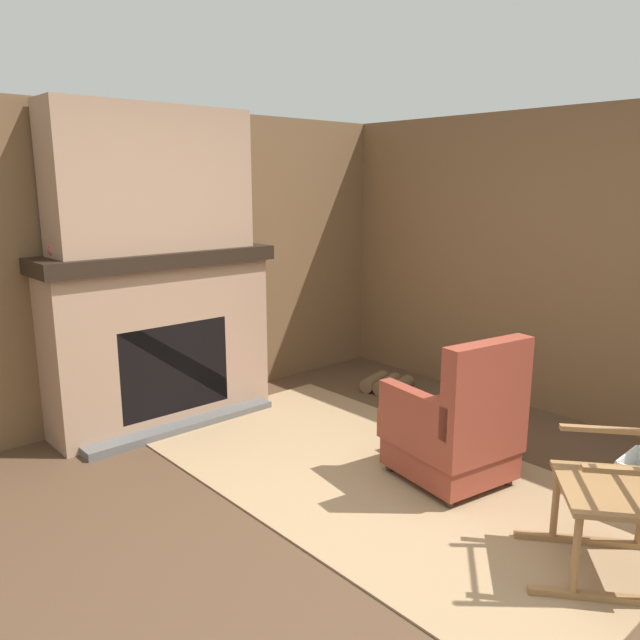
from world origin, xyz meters
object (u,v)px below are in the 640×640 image
rocking_chair (626,490)px  firewood_stack (387,384)px  oil_lamp_vase (57,243)px  armchair (455,429)px  storage_case (168,240)px

rocking_chair → firewood_stack: rocking_chair is taller
rocking_chair → oil_lamp_vase: size_ratio=4.50×
rocking_chair → firewood_stack: 2.81m
firewood_stack → oil_lamp_vase: oil_lamp_vase is taller
armchair → storage_case: bearing=27.0°
armchair → firewood_stack: armchair is taller
firewood_stack → armchair: bearing=-34.3°
rocking_chair → firewood_stack: bearing=-63.4°
armchair → oil_lamp_vase: bearing=44.1°
storage_case → rocking_chair: bearing=8.9°
armchair → firewood_stack: size_ratio=2.07×
armchair → oil_lamp_vase: (-2.19, -1.53, 1.08)m
armchair → rocking_chair: rocking_chair is taller
rocking_chair → armchair: bearing=-48.4°
firewood_stack → oil_lamp_vase: size_ratio=1.58×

